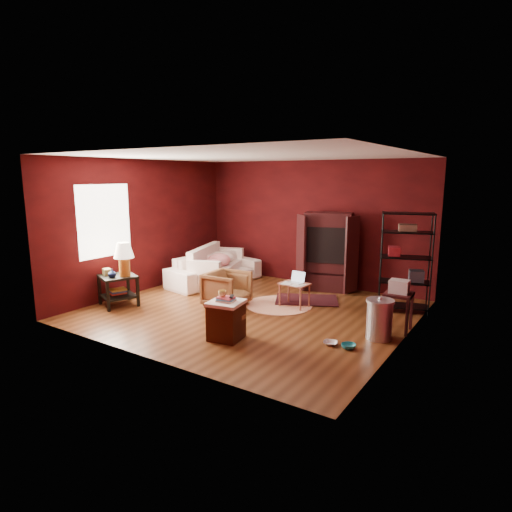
# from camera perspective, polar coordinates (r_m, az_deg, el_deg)

# --- Properties ---
(room) EXTENTS (5.54, 5.04, 2.84)m
(room) POSITION_cam_1_polar(r_m,az_deg,el_deg) (7.68, -1.13, 2.74)
(room) COLOR brown
(room) RESTS_ON ground
(sofa) EXTENTS (1.05, 2.34, 0.88)m
(sofa) POSITION_cam_1_polar(r_m,az_deg,el_deg) (9.89, -5.56, -1.17)
(sofa) COLOR white
(sofa) RESTS_ON ground
(armchair) EXTENTS (0.72, 0.76, 0.75)m
(armchair) POSITION_cam_1_polar(r_m,az_deg,el_deg) (8.15, -3.90, -4.22)
(armchair) COLOR black
(armchair) RESTS_ON ground
(pet_bowl_steel) EXTENTS (0.22, 0.10, 0.21)m
(pet_bowl_steel) POSITION_cam_1_polar(r_m,az_deg,el_deg) (6.51, 9.92, -10.73)
(pet_bowl_steel) COLOR silver
(pet_bowl_steel) RESTS_ON ground
(pet_bowl_turquoise) EXTENTS (0.22, 0.11, 0.22)m
(pet_bowl_turquoise) POSITION_cam_1_polar(r_m,az_deg,el_deg) (6.44, 12.26, -11.07)
(pet_bowl_turquoise) COLOR teal
(pet_bowl_turquoise) RESTS_ON ground
(vase) EXTENTS (0.17, 0.18, 0.16)m
(vase) POSITION_cam_1_polar(r_m,az_deg,el_deg) (8.41, -18.64, -2.21)
(vase) COLOR #0D1A41
(vase) RESTS_ON side_table
(mug) EXTENTS (0.13, 0.10, 0.12)m
(mug) POSITION_cam_1_polar(r_m,az_deg,el_deg) (6.48, -4.51, -4.91)
(mug) COLOR #FBDD7B
(mug) RESTS_ON hamper
(side_table) EXTENTS (0.81, 0.81, 1.23)m
(side_table) POSITION_cam_1_polar(r_m,az_deg,el_deg) (8.49, -17.55, -1.54)
(side_table) COLOR black
(side_table) RESTS_ON ground
(sofa_cushions) EXTENTS (1.29, 2.01, 0.78)m
(sofa_cushions) POSITION_cam_1_polar(r_m,az_deg,el_deg) (9.90, -5.49, -1.49)
(sofa_cushions) COLOR white
(sofa_cushions) RESTS_ON sofa
(hamper) EXTENTS (0.56, 0.56, 0.69)m
(hamper) POSITION_cam_1_polar(r_m,az_deg,el_deg) (6.59, -3.99, -8.42)
(hamper) COLOR #491F10
(hamper) RESTS_ON ground
(footstool) EXTENTS (0.40, 0.40, 0.37)m
(footstool) POSITION_cam_1_polar(r_m,az_deg,el_deg) (6.60, -3.49, -8.32)
(footstool) COLOR black
(footstool) RESTS_ON ground
(rug_round) EXTENTS (1.43, 1.43, 0.01)m
(rug_round) POSITION_cam_1_polar(r_m,az_deg,el_deg) (8.32, 3.05, -6.53)
(rug_round) COLOR white
(rug_round) RESTS_ON ground
(rug_oriental) EXTENTS (1.46, 1.28, 0.01)m
(rug_oriental) POSITION_cam_1_polar(r_m,az_deg,el_deg) (8.67, 6.76, -5.80)
(rug_oriental) COLOR #4C141B
(rug_oriental) RESTS_ON ground
(laptop_desk) EXTENTS (0.57, 0.46, 0.67)m
(laptop_desk) POSITION_cam_1_polar(r_m,az_deg,el_deg) (8.14, 5.19, -3.96)
(laptop_desk) COLOR #B96A54
(laptop_desk) RESTS_ON ground
(tv_armoire) EXTENTS (1.28, 0.93, 1.69)m
(tv_armoire) POSITION_cam_1_polar(r_m,az_deg,el_deg) (9.33, 9.48, 0.77)
(tv_armoire) COLOR #360F11
(tv_armoire) RESTS_ON ground
(wire_shelving) EXTENTS (0.97, 0.64, 1.82)m
(wire_shelving) POSITION_cam_1_polar(r_m,az_deg,el_deg) (8.18, 19.41, -0.25)
(wire_shelving) COLOR black
(wire_shelving) RESTS_ON ground
(small_stand) EXTENTS (0.44, 0.44, 0.84)m
(small_stand) POSITION_cam_1_polar(r_m,az_deg,el_deg) (7.17, 18.51, -4.71)
(small_stand) COLOR #360F11
(small_stand) RESTS_ON ground
(trash_can) EXTENTS (0.55, 0.55, 0.67)m
(trash_can) POSITION_cam_1_polar(r_m,az_deg,el_deg) (6.85, 16.13, -8.07)
(trash_can) COLOR silver
(trash_can) RESTS_ON ground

